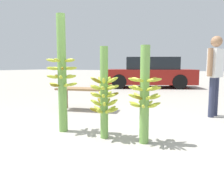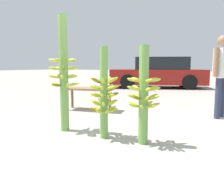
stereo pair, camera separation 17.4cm
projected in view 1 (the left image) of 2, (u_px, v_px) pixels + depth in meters
name	position (u px, v px, depth m)	size (l,w,h in m)	color
ground_plane	(95.00, 140.00, 2.96)	(80.00, 80.00, 0.00)	#9E998E
banana_stalk_left	(62.00, 74.00, 3.25)	(0.46, 0.46, 1.75)	#6B9E47
banana_stalk_center	(104.00, 94.00, 2.97)	(0.42, 0.42, 1.26)	#6B9E47
banana_stalk_right	(145.00, 94.00, 2.77)	(0.43, 0.43, 1.25)	#6B9E47
vendor_person	(215.00, 69.00, 4.21)	(0.30, 0.57, 1.56)	#2D334C
market_bench	(83.00, 92.00, 4.86)	(1.22, 0.66, 0.50)	olive
parked_car	(148.00, 73.00, 10.00)	(4.45, 3.15, 1.37)	maroon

